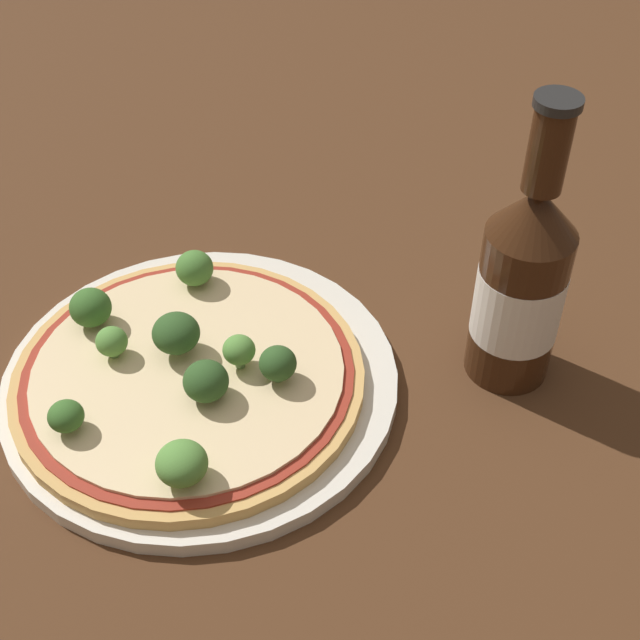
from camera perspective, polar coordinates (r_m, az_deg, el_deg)
ground_plane at (r=0.65m, az=-6.68°, el=-5.20°), size 3.00×3.00×0.00m
plate at (r=0.65m, az=-7.62°, el=-3.89°), size 0.28×0.28×0.01m
pizza at (r=0.64m, az=-8.29°, el=-3.38°), size 0.25×0.25×0.01m
broccoli_floret_0 at (r=0.60m, az=-7.32°, el=-3.91°), size 0.03×0.03×0.03m
broccoli_floret_1 at (r=0.62m, az=-5.21°, el=-1.95°), size 0.02×0.02×0.03m
broccoli_floret_2 at (r=0.69m, az=-8.03°, el=3.30°), size 0.03×0.03×0.03m
broccoli_floret_3 at (r=0.60m, az=-15.95°, el=-5.95°), size 0.02×0.02×0.02m
broccoli_floret_4 at (r=0.61m, az=-2.72°, el=-2.81°), size 0.03×0.03×0.03m
broccoli_floret_5 at (r=0.56m, az=-8.84°, el=-9.07°), size 0.03×0.03×0.03m
broccoli_floret_6 at (r=0.64m, az=-13.19°, el=-1.36°), size 0.02×0.02×0.02m
broccoli_floret_7 at (r=0.63m, az=-9.20°, el=-0.85°), size 0.03×0.03×0.03m
broccoli_floret_8 at (r=0.67m, az=-14.48°, el=0.77°), size 0.03×0.03×0.03m
beer_bottle at (r=0.62m, az=12.78°, el=2.33°), size 0.06×0.06×0.22m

